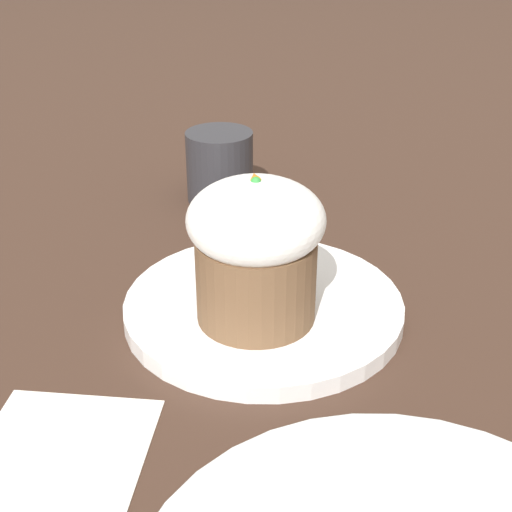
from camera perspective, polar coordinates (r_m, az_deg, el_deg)
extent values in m
plane|color=#3D281E|center=(0.60, 0.60, -4.69)|extent=(4.00, 4.00, 0.00)
cylinder|color=white|center=(0.60, 0.61, -4.09)|extent=(0.23, 0.23, 0.01)
cylinder|color=brown|center=(0.55, 0.00, -1.84)|extent=(0.09, 0.09, 0.07)
ellipsoid|color=white|center=(0.53, 0.00, 2.94)|extent=(0.10, 0.10, 0.06)
cone|color=orange|center=(0.53, -0.10, 6.31)|extent=(0.02, 0.01, 0.01)
sphere|color=green|center=(0.52, -0.01, 5.94)|extent=(0.01, 0.01, 0.01)
cube|color=silver|center=(0.64, -0.45, -0.43)|extent=(0.09, 0.02, 0.00)
ellipsoid|color=silver|center=(0.59, 0.53, -2.91)|extent=(0.04, 0.04, 0.01)
cylinder|color=#2D2D33|center=(0.80, -2.92, 7.19)|extent=(0.07, 0.07, 0.08)
torus|color=#2D2D33|center=(0.84, -3.04, 8.20)|extent=(0.05, 0.01, 0.05)
cube|color=white|center=(0.48, -15.69, -15.51)|extent=(0.15, 0.13, 0.00)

